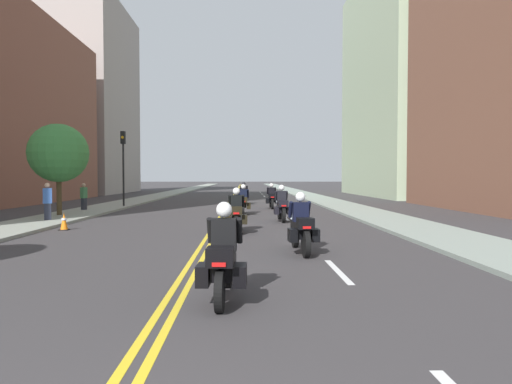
{
  "coord_description": "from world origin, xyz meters",
  "views": [
    {
      "loc": [
        1.15,
        -1.23,
        1.99
      ],
      "look_at": [
        1.77,
        23.55,
        1.14
      ],
      "focal_mm": 31.15,
      "sensor_mm": 36.0,
      "label": 1
    }
  ],
  "objects_px": {
    "motorcycle_1": "(301,228)",
    "motorcycle_2": "(236,214)",
    "motorcycle_4": "(243,202)",
    "pedestrian_1": "(84,197)",
    "traffic_cone_0": "(64,222)",
    "pedestrian_0": "(48,202)",
    "motorcycle_6": "(244,195)",
    "street_tree_0": "(58,153)",
    "motorcycle_3": "(282,207)",
    "motorcycle_0": "(224,260)",
    "motorcycle_5": "(272,198)",
    "traffic_light_near": "(123,155)"
  },
  "relations": [
    {
      "from": "motorcycle_1",
      "to": "motorcycle_2",
      "type": "height_order",
      "value": "motorcycle_2"
    },
    {
      "from": "motorcycle_4",
      "to": "pedestrian_1",
      "type": "relative_size",
      "value": 1.37
    },
    {
      "from": "traffic_cone_0",
      "to": "pedestrian_0",
      "type": "height_order",
      "value": "pedestrian_0"
    },
    {
      "from": "motorcycle_6",
      "to": "pedestrian_1",
      "type": "relative_size",
      "value": 1.38
    },
    {
      "from": "motorcycle_2",
      "to": "street_tree_0",
      "type": "height_order",
      "value": "street_tree_0"
    },
    {
      "from": "motorcycle_3",
      "to": "pedestrian_0",
      "type": "distance_m",
      "value": 10.2
    },
    {
      "from": "motorcycle_0",
      "to": "motorcycle_3",
      "type": "distance_m",
      "value": 12.79
    },
    {
      "from": "traffic_cone_0",
      "to": "motorcycle_2",
      "type": "bearing_deg",
      "value": -8.11
    },
    {
      "from": "motorcycle_0",
      "to": "motorcycle_6",
      "type": "relative_size",
      "value": 0.94
    },
    {
      "from": "motorcycle_0",
      "to": "motorcycle_2",
      "type": "xyz_separation_m",
      "value": [
        0.03,
        8.65,
        0.01
      ]
    },
    {
      "from": "motorcycle_1",
      "to": "pedestrian_0",
      "type": "bearing_deg",
      "value": 138.55
    },
    {
      "from": "motorcycle_6",
      "to": "pedestrian_0",
      "type": "distance_m",
      "value": 15.32
    },
    {
      "from": "motorcycle_6",
      "to": "pedestrian_0",
      "type": "relative_size",
      "value": 1.3
    },
    {
      "from": "motorcycle_5",
      "to": "pedestrian_0",
      "type": "relative_size",
      "value": 1.3
    },
    {
      "from": "motorcycle_2",
      "to": "street_tree_0",
      "type": "xyz_separation_m",
      "value": [
        -8.82,
        6.23,
        2.49
      ]
    },
    {
      "from": "motorcycle_0",
      "to": "motorcycle_5",
      "type": "height_order",
      "value": "motorcycle_0"
    },
    {
      "from": "motorcycle_0",
      "to": "pedestrian_0",
      "type": "bearing_deg",
      "value": 126.27
    },
    {
      "from": "motorcycle_4",
      "to": "pedestrian_1",
      "type": "distance_m",
      "value": 9.3
    },
    {
      "from": "motorcycle_3",
      "to": "traffic_cone_0",
      "type": "distance_m",
      "value": 8.94
    },
    {
      "from": "motorcycle_2",
      "to": "pedestrian_0",
      "type": "bearing_deg",
      "value": 155.37
    },
    {
      "from": "motorcycle_0",
      "to": "traffic_cone_0",
      "type": "height_order",
      "value": "motorcycle_0"
    },
    {
      "from": "traffic_cone_0",
      "to": "street_tree_0",
      "type": "relative_size",
      "value": 0.14
    },
    {
      "from": "motorcycle_6",
      "to": "street_tree_0",
      "type": "xyz_separation_m",
      "value": [
        -9.04,
        -10.17,
        2.49
      ]
    },
    {
      "from": "traffic_light_near",
      "to": "street_tree_0",
      "type": "xyz_separation_m",
      "value": [
        -1.35,
        -6.59,
        -0.22
      ]
    },
    {
      "from": "traffic_cone_0",
      "to": "street_tree_0",
      "type": "distance_m",
      "value": 6.47
    },
    {
      "from": "motorcycle_3",
      "to": "motorcycle_4",
      "type": "relative_size",
      "value": 0.99
    },
    {
      "from": "motorcycle_0",
      "to": "street_tree_0",
      "type": "xyz_separation_m",
      "value": [
        -8.78,
        14.89,
        2.49
      ]
    },
    {
      "from": "motorcycle_2",
      "to": "traffic_light_near",
      "type": "xyz_separation_m",
      "value": [
        -7.47,
        12.82,
        2.71
      ]
    },
    {
      "from": "motorcycle_1",
      "to": "motorcycle_5",
      "type": "bearing_deg",
      "value": 86.06
    },
    {
      "from": "motorcycle_5",
      "to": "street_tree_0",
      "type": "xyz_separation_m",
      "value": [
        -10.79,
        -5.82,
        2.5
      ]
    },
    {
      "from": "motorcycle_4",
      "to": "pedestrian_0",
      "type": "bearing_deg",
      "value": -154.68
    },
    {
      "from": "motorcycle_5",
      "to": "motorcycle_6",
      "type": "bearing_deg",
      "value": 111.5
    },
    {
      "from": "motorcycle_3",
      "to": "traffic_light_near",
      "type": "relative_size",
      "value": 0.45
    },
    {
      "from": "motorcycle_5",
      "to": "pedestrian_0",
      "type": "distance_m",
      "value": 13.24
    },
    {
      "from": "traffic_cone_0",
      "to": "street_tree_0",
      "type": "xyz_separation_m",
      "value": [
        -2.38,
        5.31,
        2.82
      ]
    },
    {
      "from": "traffic_light_near",
      "to": "pedestrian_1",
      "type": "bearing_deg",
      "value": -113.89
    },
    {
      "from": "motorcycle_2",
      "to": "traffic_cone_0",
      "type": "height_order",
      "value": "motorcycle_2"
    },
    {
      "from": "motorcycle_5",
      "to": "pedestrian_1",
      "type": "relative_size",
      "value": 1.38
    },
    {
      "from": "motorcycle_3",
      "to": "street_tree_0",
      "type": "height_order",
      "value": "street_tree_0"
    },
    {
      "from": "motorcycle_1",
      "to": "pedestrian_0",
      "type": "height_order",
      "value": "pedestrian_0"
    },
    {
      "from": "motorcycle_0",
      "to": "motorcycle_6",
      "type": "xyz_separation_m",
      "value": [
        0.26,
        25.06,
        0.01
      ]
    },
    {
      "from": "motorcycle_3",
      "to": "pedestrian_0",
      "type": "xyz_separation_m",
      "value": [
        -10.19,
        -0.36,
        0.24
      ]
    },
    {
      "from": "motorcycle_1",
      "to": "street_tree_0",
      "type": "distance_m",
      "value": 15.11
    },
    {
      "from": "traffic_light_near",
      "to": "street_tree_0",
      "type": "relative_size",
      "value": 1.07
    },
    {
      "from": "motorcycle_6",
      "to": "traffic_cone_0",
      "type": "distance_m",
      "value": 16.86
    },
    {
      "from": "traffic_light_near",
      "to": "street_tree_0",
      "type": "distance_m",
      "value": 6.73
    },
    {
      "from": "pedestrian_0",
      "to": "motorcycle_6",
      "type": "bearing_deg",
      "value": -145.73
    },
    {
      "from": "motorcycle_3",
      "to": "traffic_light_near",
      "type": "distance_m",
      "value": 13.19
    },
    {
      "from": "motorcycle_5",
      "to": "motorcycle_6",
      "type": "xyz_separation_m",
      "value": [
        -1.75,
        4.35,
        0.01
      ]
    },
    {
      "from": "motorcycle_3",
      "to": "motorcycle_6",
      "type": "xyz_separation_m",
      "value": [
        -1.72,
        12.42,
        -0.0
      ]
    }
  ]
}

